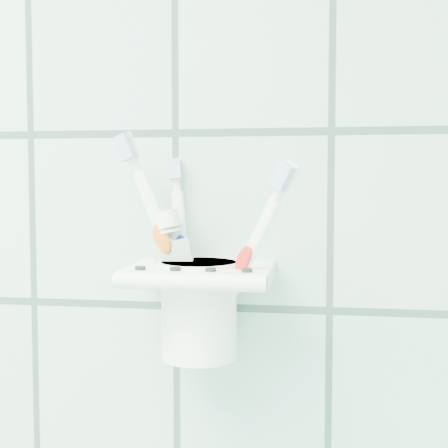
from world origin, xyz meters
name	(u,v)px	position (x,y,z in m)	size (l,w,h in m)	color
holder_bracket	(201,275)	(0.65, 1.15, 1.29)	(0.13, 0.11, 0.04)	white
cup	(199,305)	(0.65, 1.16, 1.26)	(0.08, 0.08, 0.09)	white
toothbrush_pink	(207,232)	(0.66, 1.16, 1.33)	(0.08, 0.02, 0.22)	white
toothbrush_blue	(189,250)	(0.64, 1.16, 1.31)	(0.03, 0.04, 0.18)	white
toothbrush_orange	(206,241)	(0.66, 1.16, 1.32)	(0.09, 0.06, 0.19)	white
toothpaste_tube	(192,268)	(0.65, 1.15, 1.30)	(0.06, 0.03, 0.14)	silver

